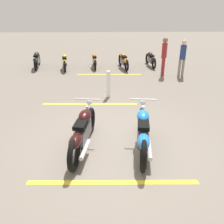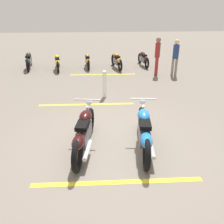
{
  "view_description": "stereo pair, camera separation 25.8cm",
  "coord_description": "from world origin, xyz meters",
  "px_view_note": "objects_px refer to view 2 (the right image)",
  "views": [
    {
      "loc": [
        -4.75,
        0.17,
        2.94
      ],
      "look_at": [
        0.4,
        0.0,
        0.65
      ],
      "focal_mm": 36.95,
      "sensor_mm": 36.0,
      "label": 1
    },
    {
      "loc": [
        -4.73,
        0.43,
        2.94
      ],
      "look_at": [
        0.4,
        0.0,
        0.65
      ],
      "focal_mm": 36.95,
      "sensor_mm": 36.0,
      "label": 2
    }
  ],
  "objects_px": {
    "motorcycle_dark_foreground": "(84,132)",
    "bollard_post": "(105,84)",
    "motorcycle_row_right": "(58,62)",
    "motorcycle_bright_foreground": "(144,131)",
    "motorcycle_row_left": "(117,61)",
    "bystander_near_row": "(157,55)",
    "bystander_secondary": "(176,56)",
    "motorcycle_row_center": "(88,61)",
    "motorcycle_row_far_right": "(29,61)",
    "motorcycle_row_far_left": "(144,59)"
  },
  "relations": [
    {
      "from": "motorcycle_bright_foreground",
      "to": "bollard_post",
      "type": "bearing_deg",
      "value": 18.59
    },
    {
      "from": "motorcycle_bright_foreground",
      "to": "motorcycle_row_far_right",
      "type": "xyz_separation_m",
      "value": [
        8.28,
        4.52,
        -0.02
      ]
    },
    {
      "from": "motorcycle_row_left",
      "to": "bollard_post",
      "type": "distance_m",
      "value": 4.53
    },
    {
      "from": "motorcycle_row_right",
      "to": "motorcycle_row_far_right",
      "type": "relative_size",
      "value": 0.92
    },
    {
      "from": "motorcycle_row_far_left",
      "to": "motorcycle_row_far_right",
      "type": "xyz_separation_m",
      "value": [
        -0.15,
        6.29,
        0.04
      ]
    },
    {
      "from": "motorcycle_row_right",
      "to": "motorcycle_dark_foreground",
      "type": "bearing_deg",
      "value": -177.0
    },
    {
      "from": "motorcycle_row_far_right",
      "to": "bollard_post",
      "type": "height_order",
      "value": "bollard_post"
    },
    {
      "from": "motorcycle_dark_foreground",
      "to": "bollard_post",
      "type": "height_order",
      "value": "motorcycle_dark_foreground"
    },
    {
      "from": "motorcycle_bright_foreground",
      "to": "motorcycle_dark_foreground",
      "type": "height_order",
      "value": "same"
    },
    {
      "from": "motorcycle_row_center",
      "to": "motorcycle_row_far_right",
      "type": "xyz_separation_m",
      "value": [
        0.07,
        3.14,
        0.05
      ]
    },
    {
      "from": "motorcycle_row_center",
      "to": "bollard_post",
      "type": "distance_m",
      "value": 4.73
    },
    {
      "from": "motorcycle_bright_foreground",
      "to": "bystander_near_row",
      "type": "distance_m",
      "value": 6.71
    },
    {
      "from": "bystander_near_row",
      "to": "motorcycle_dark_foreground",
      "type": "bearing_deg",
      "value": 87.66
    },
    {
      "from": "bystander_near_row",
      "to": "motorcycle_row_far_left",
      "type": "bearing_deg",
      "value": -59.28
    },
    {
      "from": "motorcycle_dark_foreground",
      "to": "bystander_secondary",
      "type": "bearing_deg",
      "value": -24.56
    },
    {
      "from": "motorcycle_dark_foreground",
      "to": "motorcycle_row_right",
      "type": "relative_size",
      "value": 1.11
    },
    {
      "from": "motorcycle_bright_foreground",
      "to": "motorcycle_row_left",
      "type": "xyz_separation_m",
      "value": [
        7.97,
        -0.21,
        -0.03
      ]
    },
    {
      "from": "motorcycle_bright_foreground",
      "to": "motorcycle_row_left",
      "type": "distance_m",
      "value": 7.97
    },
    {
      "from": "motorcycle_dark_foreground",
      "to": "motorcycle_row_far_right",
      "type": "relative_size",
      "value": 1.03
    },
    {
      "from": "motorcycle_row_far_left",
      "to": "motorcycle_row_far_right",
      "type": "bearing_deg",
      "value": 86.76
    },
    {
      "from": "bystander_secondary",
      "to": "bollard_post",
      "type": "relative_size",
      "value": 1.76
    },
    {
      "from": "motorcycle_bright_foreground",
      "to": "bystander_secondary",
      "type": "height_order",
      "value": "bystander_secondary"
    },
    {
      "from": "motorcycle_bright_foreground",
      "to": "bystander_near_row",
      "type": "bearing_deg",
      "value": -9.68
    },
    {
      "from": "motorcycle_row_center",
      "to": "motorcycle_row_right",
      "type": "relative_size",
      "value": 0.96
    },
    {
      "from": "motorcycle_row_center",
      "to": "bollard_post",
      "type": "bearing_deg",
      "value": -176.78
    },
    {
      "from": "motorcycle_row_left",
      "to": "motorcycle_row_right",
      "type": "xyz_separation_m",
      "value": [
        -0.07,
        3.15,
        -0.02
      ]
    },
    {
      "from": "motorcycle_row_right",
      "to": "motorcycle_row_center",
      "type": "bearing_deg",
      "value": -87.04
    },
    {
      "from": "motorcycle_bright_foreground",
      "to": "motorcycle_row_right",
      "type": "xyz_separation_m",
      "value": [
        7.89,
        2.94,
        -0.05
      ]
    },
    {
      "from": "motorcycle_dark_foreground",
      "to": "motorcycle_bright_foreground",
      "type": "bearing_deg",
      "value": -83.31
    },
    {
      "from": "motorcycle_dark_foreground",
      "to": "motorcycle_row_far_right",
      "type": "distance_m",
      "value": 8.81
    },
    {
      "from": "bystander_near_row",
      "to": "bollard_post",
      "type": "distance_m",
      "value": 3.95
    },
    {
      "from": "motorcycle_row_far_right",
      "to": "bystander_secondary",
      "type": "xyz_separation_m",
      "value": [
        -2.03,
        -7.32,
        0.5
      ]
    },
    {
      "from": "motorcycle_bright_foreground",
      "to": "bystander_secondary",
      "type": "distance_m",
      "value": 6.87
    },
    {
      "from": "motorcycle_row_far_left",
      "to": "motorcycle_row_far_right",
      "type": "height_order",
      "value": "motorcycle_row_far_right"
    },
    {
      "from": "motorcycle_bright_foreground",
      "to": "bollard_post",
      "type": "distance_m",
      "value": 3.6
    },
    {
      "from": "motorcycle_dark_foreground",
      "to": "motorcycle_row_far_right",
      "type": "height_order",
      "value": "motorcycle_dark_foreground"
    },
    {
      "from": "motorcycle_bright_foreground",
      "to": "motorcycle_row_far_left",
      "type": "height_order",
      "value": "motorcycle_bright_foreground"
    },
    {
      "from": "motorcycle_row_right",
      "to": "bystander_secondary",
      "type": "xyz_separation_m",
      "value": [
        -1.64,
        -5.75,
        0.54
      ]
    },
    {
      "from": "motorcycle_dark_foreground",
      "to": "motorcycle_row_left",
      "type": "height_order",
      "value": "motorcycle_dark_foreground"
    },
    {
      "from": "motorcycle_row_far_left",
      "to": "bollard_post",
      "type": "relative_size",
      "value": 2.05
    },
    {
      "from": "motorcycle_dark_foreground",
      "to": "bystander_secondary",
      "type": "xyz_separation_m",
      "value": [
        6.19,
        -4.15,
        0.49
      ]
    },
    {
      "from": "motorcycle_row_far_right",
      "to": "bystander_near_row",
      "type": "relative_size",
      "value": 1.21
    },
    {
      "from": "motorcycle_dark_foreground",
      "to": "motorcycle_row_far_left",
      "type": "distance_m",
      "value": 8.93
    },
    {
      "from": "motorcycle_row_left",
      "to": "motorcycle_bright_foreground",
      "type": "bearing_deg",
      "value": 169.59
    },
    {
      "from": "motorcycle_dark_foreground",
      "to": "motorcycle_row_left",
      "type": "relative_size",
      "value": 1.07
    },
    {
      "from": "bystander_secondary",
      "to": "bollard_post",
      "type": "distance_m",
      "value": 4.46
    },
    {
      "from": "motorcycle_row_left",
      "to": "motorcycle_row_far_right",
      "type": "relative_size",
      "value": 0.96
    },
    {
      "from": "bollard_post",
      "to": "motorcycle_row_far_left",
      "type": "bearing_deg",
      "value": -26.76
    },
    {
      "from": "motorcycle_row_far_left",
      "to": "motorcycle_row_center",
      "type": "relative_size",
      "value": 1.03
    },
    {
      "from": "bystander_near_row",
      "to": "bollard_post",
      "type": "height_order",
      "value": "bystander_near_row"
    }
  ]
}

